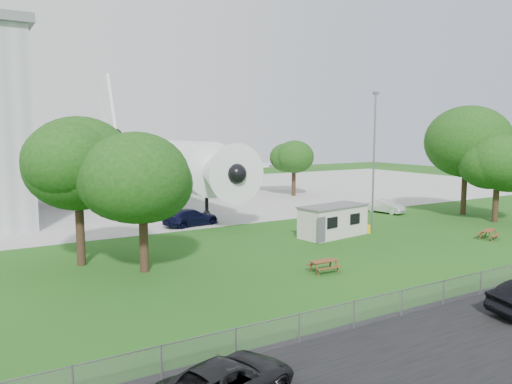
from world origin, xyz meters
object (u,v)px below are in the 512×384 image
site_cabin (333,221)px  picnic_east (488,239)px  airliner (148,159)px  picnic_west (324,272)px

site_cabin → picnic_east: 12.70m
airliner → site_cabin: 30.26m
site_cabin → picnic_east: site_cabin is taller
picnic_west → airliner: bearing=91.2°
site_cabin → picnic_east: (10.19, -7.46, -1.31)m
airliner → picnic_west: 37.95m
airliner → picnic_west: size_ratio=26.52×
airliner → site_cabin: airliner is taller
airliner → picnic_east: bearing=-66.3°
airliner → picnic_east: (16.21, -36.85, -5.27)m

